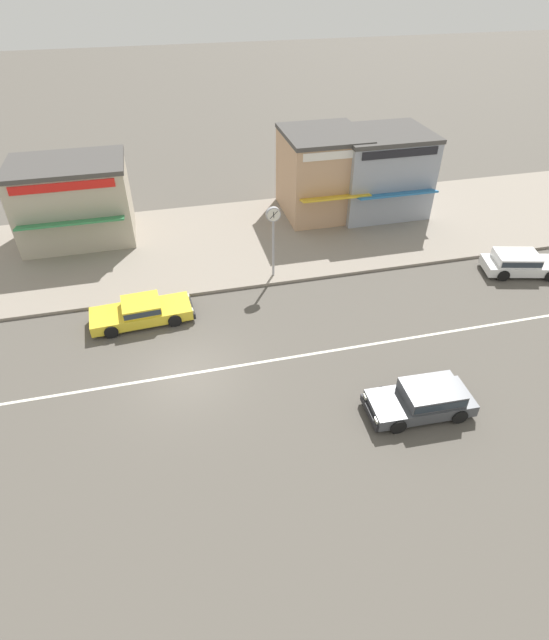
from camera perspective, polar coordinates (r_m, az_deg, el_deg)
The scene contains 10 objects.
ground_plane at distance 20.43m, azimuth -9.80°, elevation -6.10°, with size 160.00×160.00×0.00m, color #544F47.
lane_centre_stripe at distance 20.43m, azimuth -9.80°, elevation -6.09°, with size 50.40×0.14×0.01m, color silver.
kerb_strip at distance 28.98m, azimuth -11.91°, elevation 8.09°, with size 68.00×10.00×0.15m, color gray.
hatchback_white_1 at distance 28.90m, azimuth 26.25°, elevation 5.91°, with size 4.25×2.56×1.10m.
sedan_yellow_3 at distance 23.30m, azimuth -14.93°, elevation 0.99°, with size 4.66×2.03×1.06m.
hatchback_dark_grey_5 at distance 19.16m, azimuth 16.72°, elevation -8.60°, with size 3.93×1.91×1.10m.
street_clock at distance 24.39m, azimuth -0.15°, elevation 10.84°, with size 0.72×0.22×3.74m.
shopfront_corner_warung at distance 31.64m, azimuth 5.35°, elevation 16.37°, with size 4.58×5.63×4.90m.
shopfront_mid_block at distance 30.49m, azimuth -21.98°, elevation 12.51°, with size 6.13×5.04×4.41m.
shopfront_far_kios at distance 32.46m, azimuth 11.97°, elevation 16.24°, with size 5.43×5.30×4.84m.
Camera 1 is at (-0.06, -14.99, 13.89)m, focal length 28.00 mm.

